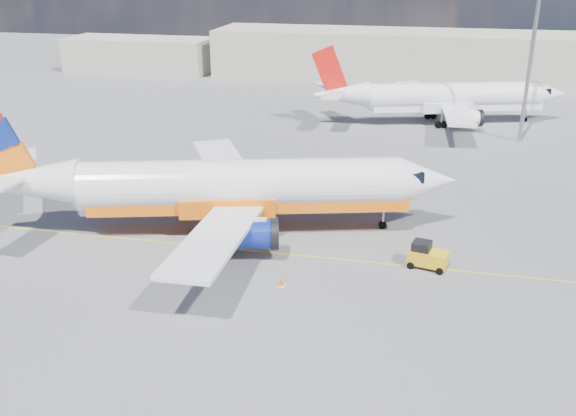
% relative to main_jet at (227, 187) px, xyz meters
% --- Properties ---
extents(ground, '(240.00, 240.00, 0.00)m').
position_rel_main_jet_xyz_m(ground, '(7.49, -6.00, -3.76)').
color(ground, '#5B5B60').
rests_on(ground, ground).
extents(taxi_line, '(70.00, 0.15, 0.01)m').
position_rel_main_jet_xyz_m(taxi_line, '(7.49, -3.00, -3.75)').
color(taxi_line, yellow).
rests_on(taxi_line, ground).
extents(terminal_main, '(70.00, 14.00, 8.00)m').
position_rel_main_jet_xyz_m(terminal_main, '(12.49, 69.00, 0.24)').
color(terminal_main, '#B9B29F').
rests_on(terminal_main, ground).
extents(terminal_annex, '(26.00, 10.00, 6.00)m').
position_rel_main_jet_xyz_m(terminal_annex, '(-37.51, 66.00, -0.76)').
color(terminal_annex, '#B9B29F').
rests_on(terminal_annex, ground).
extents(main_jet, '(37.31, 28.47, 11.27)m').
position_rel_main_jet_xyz_m(main_jet, '(0.00, 0.00, 0.00)').
color(main_jet, white).
rests_on(main_jet, ground).
extents(second_jet, '(33.08, 25.19, 10.02)m').
position_rel_main_jet_xyz_m(second_jet, '(16.68, 38.80, -0.42)').
color(second_jet, white).
rests_on(second_jet, ground).
extents(gse_tug, '(2.90, 2.16, 1.89)m').
position_rel_main_jet_xyz_m(gse_tug, '(15.42, -2.89, -2.87)').
color(gse_tug, black).
rests_on(gse_tug, ground).
extents(traffic_cone, '(0.45, 0.45, 0.62)m').
position_rel_main_jet_xyz_m(traffic_cone, '(6.08, -7.71, -3.45)').
color(traffic_cone, white).
rests_on(traffic_cone, ground).
extents(floodlight_mast, '(1.59, 1.59, 21.85)m').
position_rel_main_jet_xyz_m(floodlight_mast, '(25.43, 32.13, 9.34)').
color(floodlight_mast, '#94949C').
rests_on(floodlight_mast, ground).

